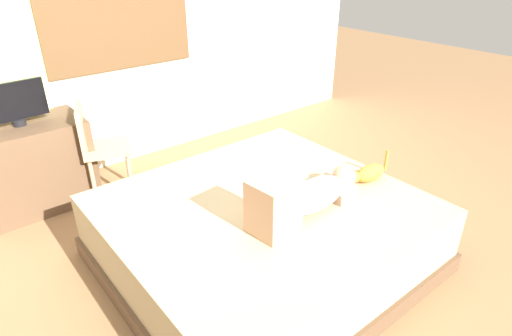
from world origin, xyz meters
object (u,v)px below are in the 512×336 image
object	(u,v)px
bed	(263,234)
chair_by_desk	(98,144)
cup	(45,107)
desk	(32,166)
tv_monitor	(14,104)
cat	(368,173)
person_lying	(304,197)

from	to	relation	value
bed	chair_by_desk	distance (m)	1.70
chair_by_desk	cup	bearing A→B (deg)	120.44
desk	tv_monitor	bearing A→B (deg)	180.00
cat	chair_by_desk	bearing A→B (deg)	124.77
person_lying	bed	bearing A→B (deg)	119.06
desk	chair_by_desk	size ratio (longest dim) A/B	1.05
person_lying	cup	bearing A→B (deg)	111.55
bed	cup	world-z (taller)	cup
cat	bed	bearing A→B (deg)	162.00
cat	chair_by_desk	xyz separation A→B (m)	(-1.28, 1.85, -0.06)
cat	desk	bearing A→B (deg)	130.66
bed	cat	distance (m)	0.87
bed	cat	world-z (taller)	cat
bed	cup	size ratio (longest dim) A/B	24.06
tv_monitor	chair_by_desk	xyz separation A→B (m)	(0.51, -0.22, -0.41)
bed	desk	distance (m)	2.08
tv_monitor	cup	size ratio (longest dim) A/B	5.78
tv_monitor	chair_by_desk	bearing A→B (deg)	-23.89
cat	tv_monitor	xyz separation A→B (m)	(-1.79, 2.07, 0.36)
person_lying	tv_monitor	distance (m)	2.38
person_lying	tv_monitor	xyz separation A→B (m)	(-1.15, 2.06, 0.31)
cat	chair_by_desk	size ratio (longest dim) A/B	0.41
person_lying	cup	world-z (taller)	person_lying
person_lying	tv_monitor	world-z (taller)	tv_monitor
bed	cat	xyz separation A→B (m)	(0.77, -0.25, 0.32)
bed	person_lying	world-z (taller)	person_lying
chair_by_desk	desk	bearing A→B (deg)	155.71
cat	desk	world-z (taller)	desk
person_lying	desk	bearing A→B (deg)	118.95
person_lying	cat	xyz separation A→B (m)	(0.64, -0.01, -0.05)
bed	cup	xyz separation A→B (m)	(-0.76, 2.02, 0.54)
person_lying	cat	world-z (taller)	person_lying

